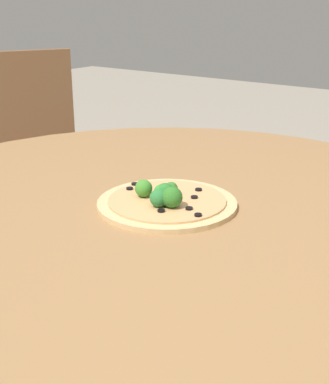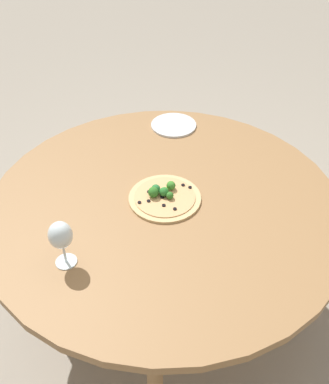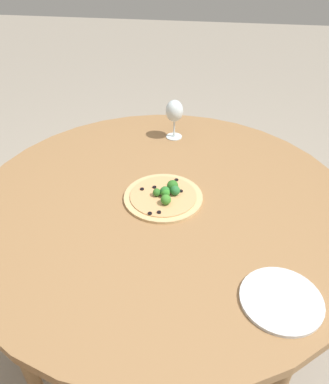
# 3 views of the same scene
# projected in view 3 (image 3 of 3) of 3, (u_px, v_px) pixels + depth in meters

# --- Properties ---
(ground_plane) EXTENTS (12.00, 12.00, 0.00)m
(ground_plane) POSITION_uv_depth(u_px,v_px,m) (164.00, 321.00, 1.75)
(ground_plane) COLOR gray
(dining_table) EXTENTS (1.35, 1.35, 0.73)m
(dining_table) POSITION_uv_depth(u_px,v_px,m) (163.00, 210.00, 1.35)
(dining_table) COLOR olive
(dining_table) RESTS_ON ground_plane
(pizza) EXTENTS (0.28, 0.28, 0.05)m
(pizza) POSITION_uv_depth(u_px,v_px,m) (165.00, 196.00, 1.31)
(pizza) COLOR tan
(pizza) RESTS_ON dining_table
(wine_glass) EXTENTS (0.08, 0.08, 0.17)m
(wine_glass) POSITION_uv_depth(u_px,v_px,m) (174.00, 112.00, 1.60)
(wine_glass) COLOR silver
(wine_glass) RESTS_ON dining_table
(plate_near) EXTENTS (0.22, 0.22, 0.01)m
(plate_near) POSITION_uv_depth(u_px,v_px,m) (281.00, 300.00, 0.97)
(plate_near) COLOR silver
(plate_near) RESTS_ON dining_table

